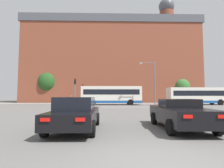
{
  "coord_description": "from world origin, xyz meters",
  "views": [
    {
      "loc": [
        -1.15,
        -4.01,
        1.52
      ],
      "look_at": [
        -0.47,
        24.66,
        3.54
      ],
      "focal_mm": 28.0,
      "sensor_mm": 36.0,
      "label": 1
    }
  ],
  "objects_px": {
    "bus_crossing_lead": "(111,95)",
    "traffic_light_near_left": "(75,88)",
    "bus_crossing_trailing": "(198,96)",
    "traffic_light_far_left": "(83,91)",
    "street_lamp_junction": "(152,79)",
    "car_roadster_right": "(180,114)",
    "pedestrian_waiting": "(72,99)",
    "car_saloon_left": "(76,113)"
  },
  "relations": [
    {
      "from": "bus_crossing_trailing",
      "to": "traffic_light_far_left",
      "type": "distance_m",
      "value": 22.52
    },
    {
      "from": "street_lamp_junction",
      "to": "traffic_light_far_left",
      "type": "bearing_deg",
      "value": 141.3
    },
    {
      "from": "traffic_light_far_left",
      "to": "traffic_light_near_left",
      "type": "height_order",
      "value": "traffic_light_far_left"
    },
    {
      "from": "bus_crossing_trailing",
      "to": "pedestrian_waiting",
      "type": "height_order",
      "value": "bus_crossing_trailing"
    },
    {
      "from": "car_roadster_right",
      "to": "traffic_light_near_left",
      "type": "xyz_separation_m",
      "value": [
        -8.12,
        16.92,
        2.03
      ]
    },
    {
      "from": "car_saloon_left",
      "to": "street_lamp_junction",
      "type": "height_order",
      "value": "street_lamp_junction"
    },
    {
      "from": "bus_crossing_trailing",
      "to": "traffic_light_near_left",
      "type": "distance_m",
      "value": 21.7
    },
    {
      "from": "traffic_light_far_left",
      "to": "bus_crossing_lead",
      "type": "bearing_deg",
      "value": -46.22
    },
    {
      "from": "car_saloon_left",
      "to": "car_roadster_right",
      "type": "bearing_deg",
      "value": 2.43
    },
    {
      "from": "bus_crossing_trailing",
      "to": "traffic_light_far_left",
      "type": "bearing_deg",
      "value": -106.86
    },
    {
      "from": "traffic_light_near_left",
      "to": "street_lamp_junction",
      "type": "distance_m",
      "value": 12.11
    },
    {
      "from": "bus_crossing_lead",
      "to": "pedestrian_waiting",
      "type": "height_order",
      "value": "bus_crossing_lead"
    },
    {
      "from": "bus_crossing_lead",
      "to": "traffic_light_near_left",
      "type": "distance_m",
      "value": 8.18
    },
    {
      "from": "bus_crossing_trailing",
      "to": "street_lamp_junction",
      "type": "relative_size",
      "value": 1.51
    },
    {
      "from": "bus_crossing_trailing",
      "to": "traffic_light_far_left",
      "type": "relative_size",
      "value": 2.62
    },
    {
      "from": "car_saloon_left",
      "to": "bus_crossing_lead",
      "type": "relative_size",
      "value": 0.43
    },
    {
      "from": "traffic_light_far_left",
      "to": "street_lamp_junction",
      "type": "relative_size",
      "value": 0.58
    },
    {
      "from": "traffic_light_far_left",
      "to": "traffic_light_near_left",
      "type": "xyz_separation_m",
      "value": [
        0.67,
        -12.4,
        -0.01
      ]
    },
    {
      "from": "bus_crossing_lead",
      "to": "traffic_light_far_left",
      "type": "bearing_deg",
      "value": -136.22
    },
    {
      "from": "bus_crossing_lead",
      "to": "traffic_light_near_left",
      "type": "height_order",
      "value": "traffic_light_near_left"
    },
    {
      "from": "car_saloon_left",
      "to": "traffic_light_far_left",
      "type": "bearing_deg",
      "value": 97.88
    },
    {
      "from": "street_lamp_junction",
      "to": "traffic_light_near_left",
      "type": "bearing_deg",
      "value": -168.22
    },
    {
      "from": "traffic_light_near_left",
      "to": "bus_crossing_trailing",
      "type": "bearing_deg",
      "value": 15.73
    },
    {
      "from": "bus_crossing_trailing",
      "to": "car_roadster_right",
      "type": "bearing_deg",
      "value": -29.2
    },
    {
      "from": "car_roadster_right",
      "to": "bus_crossing_lead",
      "type": "xyz_separation_m",
      "value": [
        -2.76,
        23.03,
        1.05
      ]
    },
    {
      "from": "car_roadster_right",
      "to": "pedestrian_waiting",
      "type": "relative_size",
      "value": 2.71
    },
    {
      "from": "bus_crossing_lead",
      "to": "traffic_light_near_left",
      "type": "xyz_separation_m",
      "value": [
        -5.36,
        -6.11,
        0.97
      ]
    },
    {
      "from": "bus_crossing_lead",
      "to": "street_lamp_junction",
      "type": "distance_m",
      "value": 7.81
    },
    {
      "from": "bus_crossing_trailing",
      "to": "traffic_light_far_left",
      "type": "xyz_separation_m",
      "value": [
        -21.53,
        6.53,
        1.1
      ]
    },
    {
      "from": "bus_crossing_lead",
      "to": "pedestrian_waiting",
      "type": "relative_size",
      "value": 6.32
    },
    {
      "from": "traffic_light_near_left",
      "to": "street_lamp_junction",
      "type": "height_order",
      "value": "street_lamp_junction"
    },
    {
      "from": "traffic_light_near_left",
      "to": "street_lamp_junction",
      "type": "relative_size",
      "value": 0.58
    },
    {
      "from": "traffic_light_far_left",
      "to": "pedestrian_waiting",
      "type": "height_order",
      "value": "traffic_light_far_left"
    },
    {
      "from": "car_roadster_right",
      "to": "traffic_light_far_left",
      "type": "distance_m",
      "value": 30.68
    },
    {
      "from": "car_saloon_left",
      "to": "bus_crossing_trailing",
      "type": "distance_m",
      "value": 28.95
    },
    {
      "from": "bus_crossing_trailing",
      "to": "traffic_light_near_left",
      "type": "height_order",
      "value": "traffic_light_near_left"
    },
    {
      "from": "car_roadster_right",
      "to": "bus_crossing_trailing",
      "type": "distance_m",
      "value": 26.13
    },
    {
      "from": "bus_crossing_trailing",
      "to": "pedestrian_waiting",
      "type": "distance_m",
      "value": 25.29
    },
    {
      "from": "street_lamp_junction",
      "to": "pedestrian_waiting",
      "type": "relative_size",
      "value": 4.21
    },
    {
      "from": "traffic_light_near_left",
      "to": "car_saloon_left",
      "type": "bearing_deg",
      "value": -79.17
    },
    {
      "from": "car_roadster_right",
      "to": "bus_crossing_trailing",
      "type": "height_order",
      "value": "bus_crossing_trailing"
    },
    {
      "from": "traffic_light_far_left",
      "to": "street_lamp_junction",
      "type": "bearing_deg",
      "value": -38.7
    }
  ]
}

